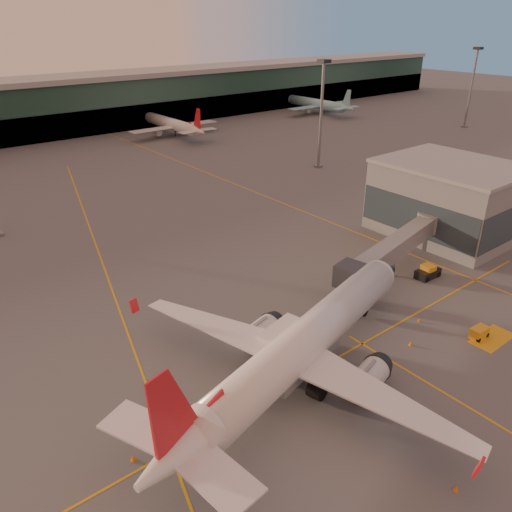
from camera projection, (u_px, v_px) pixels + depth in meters
ground at (368, 384)px, 52.27m from camera, size 600.00×600.00×0.00m
taxi_markings at (119, 258)px, 79.38m from camera, size 100.12×173.00×0.01m
gate_building at (449, 199)px, 85.73m from camera, size 18.40×22.40×12.60m
mast_east_near at (322, 107)px, 120.30m from camera, size 2.40×2.40×25.60m
mast_east_far at (472, 82)px, 165.35m from camera, size 2.40×2.40×25.60m
main_airplane at (300, 348)px, 50.92m from camera, size 42.00×38.28×12.86m
jet_bridge at (400, 245)px, 73.19m from camera, size 28.31×8.55×6.21m
catering_truck at (282, 342)px, 54.69m from camera, size 6.12×3.67×4.44m
gpu_cart at (479, 333)px, 59.50m from camera, size 2.38×1.46×1.35m
pushback_tug at (428, 272)px, 73.17m from camera, size 3.89×2.24×1.96m
cone_nose at (419, 320)px, 62.77m from camera, size 0.39×0.39×0.49m
cone_tail at (133, 458)px, 43.12m from camera, size 0.49×0.49×0.62m
cone_wing_right at (456, 488)px, 40.42m from camera, size 0.42×0.42×0.54m
cone_fwd at (411, 344)px, 58.21m from camera, size 0.43×0.43×0.55m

